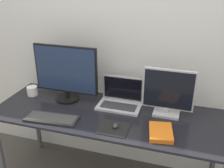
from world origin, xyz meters
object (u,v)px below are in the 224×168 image
book (161,132)px  mug (32,91)px  keyboard (52,118)px  mouse (116,126)px  monitor_left (66,73)px  laptop (121,99)px  monitor_right (168,93)px

book → mug: (-1.17, 0.27, 0.02)m
keyboard → mouse: mouse is taller
monitor_left → laptop: monitor_left is taller
keyboard → mouse: size_ratio=7.26×
monitor_left → monitor_right: monitor_left is taller
mouse → mug: mug is taller
mug → laptop: bearing=3.9°
monitor_left → book: bearing=-18.5°
keyboard → mouse: (0.49, 0.03, 0.01)m
laptop → mouse: size_ratio=6.21×
laptop → keyboard: (-0.43, -0.37, -0.05)m
monitor_right → mouse: 0.47m
keyboard → book: (0.81, 0.05, 0.01)m
monitor_right → mouse: (-0.32, -0.30, -0.17)m
monitor_right → book: monitor_right is taller
monitor_right → laptop: bearing=173.6°
monitor_left → keyboard: size_ratio=1.34×
monitor_right → mouse: monitor_right is taller
monitor_right → mug: (-1.18, -0.01, -0.14)m
mouse → book: (0.32, 0.02, -0.00)m
laptop → mug: laptop is taller
monitor_left → mouse: bearing=-30.0°
keyboard → mug: 0.49m
mouse → mug: size_ratio=0.62×
monitor_left → mug: 0.40m
laptop → mug: 0.80m
monitor_right → book: bearing=-91.1°
monitor_right → keyboard: (-0.81, -0.33, -0.18)m
mouse → mug: (-0.86, 0.29, 0.02)m
laptop → mouse: laptop is taller
laptop → mug: (-0.80, -0.05, -0.02)m
keyboard → mug: mug is taller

